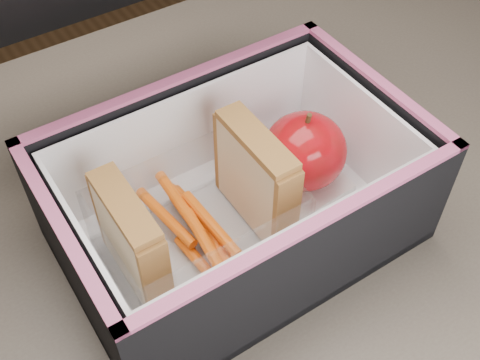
% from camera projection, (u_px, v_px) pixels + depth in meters
% --- Properties ---
extents(kitchen_table, '(1.20, 0.80, 0.75)m').
position_uv_depth(kitchen_table, '(268.00, 273.00, 0.67)').
color(kitchen_table, brown).
rests_on(kitchen_table, ground).
extents(lunch_bag, '(0.32, 0.36, 0.27)m').
position_uv_depth(lunch_bag, '(233.00, 184.00, 0.54)').
color(lunch_bag, black).
rests_on(lunch_bag, kitchen_table).
extents(plastic_tub, '(0.17, 0.12, 0.07)m').
position_uv_depth(plastic_tub, '(197.00, 221.00, 0.54)').
color(plastic_tub, white).
rests_on(plastic_tub, lunch_bag).
extents(sandwich_left, '(0.02, 0.09, 0.10)m').
position_uv_depth(sandwich_left, '(131.00, 240.00, 0.50)').
color(sandwich_left, beige).
rests_on(sandwich_left, plastic_tub).
extents(sandwich_right, '(0.03, 0.09, 0.10)m').
position_uv_depth(sandwich_right, '(256.00, 177.00, 0.55)').
color(sandwich_right, beige).
rests_on(sandwich_right, plastic_tub).
extents(carrot_sticks, '(0.05, 0.15, 0.03)m').
position_uv_depth(carrot_sticks, '(198.00, 228.00, 0.55)').
color(carrot_sticks, '#EE4409').
rests_on(carrot_sticks, plastic_tub).
extents(paper_napkin, '(0.08, 0.08, 0.01)m').
position_uv_depth(paper_napkin, '(301.00, 181.00, 0.61)').
color(paper_napkin, white).
rests_on(paper_napkin, lunch_bag).
extents(red_apple, '(0.09, 0.09, 0.09)m').
position_uv_depth(red_apple, '(305.00, 151.00, 0.58)').
color(red_apple, maroon).
rests_on(red_apple, paper_napkin).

